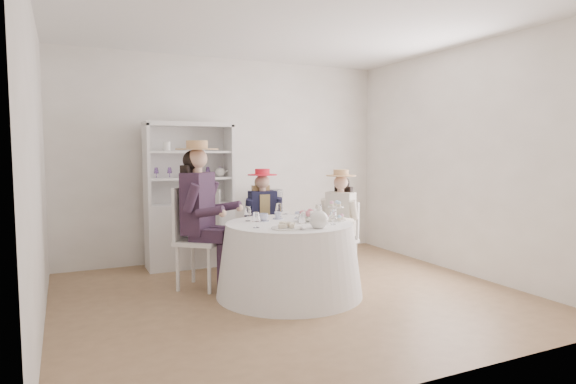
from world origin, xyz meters
name	(u,v)px	position (x,y,z in m)	size (l,w,h in m)	color
ground	(292,296)	(0.00, 0.00, 0.00)	(4.50, 4.50, 0.00)	olive
ceiling	(292,23)	(0.00, 0.00, 2.70)	(4.50, 4.50, 0.00)	white
wall_back	(229,159)	(0.00, 2.00, 1.35)	(4.50, 4.50, 0.00)	silver
wall_front	(433,170)	(0.00, -2.00, 1.35)	(4.50, 4.50, 0.00)	silver
wall_left	(36,166)	(-2.25, 0.00, 1.35)	(4.50, 4.50, 0.00)	silver
wall_right	(463,161)	(2.25, 0.00, 1.35)	(4.50, 4.50, 0.00)	silver
tea_table	(289,259)	(0.00, 0.06, 0.37)	(1.49, 1.49, 0.74)	white
hutch	(190,216)	(-0.63, 1.70, 0.65)	(1.23, 0.80, 1.82)	silver
side_table	(272,235)	(0.50, 1.69, 0.32)	(0.41, 0.41, 0.64)	silver
hatbox	(272,201)	(0.50, 1.69, 0.79)	(0.30, 0.30, 0.30)	black
guest_left	(200,206)	(-0.76, 0.67, 0.89)	(0.67, 0.66, 1.57)	silver
guest_mid	(263,214)	(0.10, 1.03, 0.71)	(0.46, 0.47, 1.25)	silver
guest_right	(340,216)	(0.86, 0.51, 0.70)	(0.53, 0.49, 1.25)	silver
spare_chair	(209,227)	(-0.48, 1.36, 0.54)	(0.58, 0.58, 1.01)	silver
teacup_a	(264,218)	(-0.20, 0.26, 0.78)	(0.09, 0.09, 0.07)	white
teacup_b	(278,216)	(-0.01, 0.34, 0.78)	(0.08, 0.08, 0.07)	white
teacup_c	(299,216)	(0.21, 0.28, 0.77)	(0.08, 0.08, 0.07)	white
flower_bowl	(306,219)	(0.19, 0.07, 0.77)	(0.22, 0.22, 0.05)	white
flower_arrangement	(310,214)	(0.22, 0.02, 0.82)	(0.17, 0.16, 0.06)	#CE6776
table_teapot	(319,220)	(0.11, -0.36, 0.82)	(0.25, 0.18, 0.19)	white
sandwich_plate	(287,227)	(-0.18, -0.26, 0.76)	(0.29, 0.29, 0.06)	white
cupcake_stand	(336,214)	(0.49, -0.02, 0.81)	(0.22, 0.22, 0.20)	white
stemware_set	(289,215)	(0.00, 0.06, 0.82)	(0.92, 0.96, 0.15)	white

